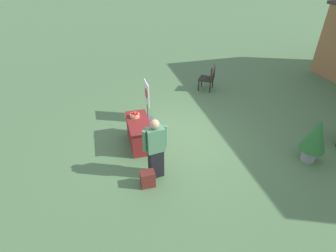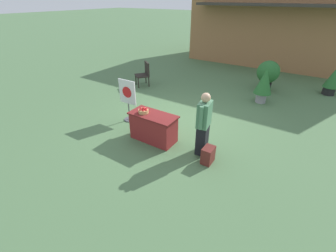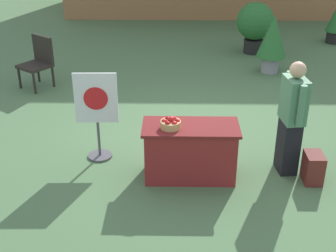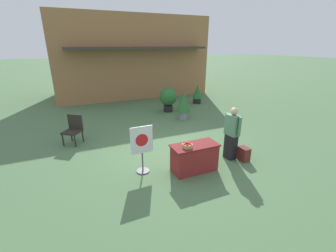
# 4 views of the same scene
# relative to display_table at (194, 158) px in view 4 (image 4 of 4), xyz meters

# --- Properties ---
(ground_plane) EXTENTS (120.00, 120.00, 0.00)m
(ground_plane) POSITION_rel_display_table_xyz_m (0.08, 1.17, -0.39)
(ground_plane) COLOR #4C7047
(storefront_building) EXTENTS (9.76, 5.12, 5.06)m
(storefront_building) POSITION_rel_display_table_xyz_m (1.17, 11.04, 2.14)
(storefront_building) COLOR #9E6B42
(storefront_building) RESTS_ON ground_plane
(display_table) EXTENTS (1.30, 0.61, 0.78)m
(display_table) POSITION_rel_display_table_xyz_m (0.00, 0.00, 0.00)
(display_table) COLOR maroon
(display_table) RESTS_ON ground_plane
(apple_basket) EXTENTS (0.27, 0.27, 0.16)m
(apple_basket) POSITION_rel_display_table_xyz_m (-0.27, -0.06, 0.46)
(apple_basket) COLOR tan
(apple_basket) RESTS_ON display_table
(person_visitor) EXTENTS (0.31, 0.61, 1.63)m
(person_visitor) POSITION_rel_display_table_xyz_m (1.37, 0.18, 0.43)
(person_visitor) COLOR black
(person_visitor) RESTS_ON ground_plane
(backpack) EXTENTS (0.24, 0.34, 0.42)m
(backpack) POSITION_rel_display_table_xyz_m (1.68, -0.10, -0.18)
(backpack) COLOR maroon
(backpack) RESTS_ON ground_plane
(poster_board) EXTENTS (0.62, 0.36, 1.33)m
(poster_board) POSITION_rel_display_table_xyz_m (-1.34, 0.51, 0.35)
(poster_board) COLOR #4C4C51
(poster_board) RESTS_ON ground_plane
(patio_chair) EXTENTS (0.77, 0.77, 1.03)m
(patio_chair) POSITION_rel_display_table_xyz_m (-2.97, 3.36, 0.17)
(patio_chair) COLOR #28231E
(patio_chair) RESTS_ON ground_plane
(potted_plant_near_right) EXTENTS (0.90, 0.90, 1.24)m
(potted_plant_near_right) POSITION_rel_display_table_xyz_m (1.70, 5.68, 0.34)
(potted_plant_near_right) COLOR black
(potted_plant_near_right) RESTS_ON ground_plane
(potted_plant_far_right) EXTENTS (0.56, 0.56, 1.10)m
(potted_plant_far_right) POSITION_rel_display_table_xyz_m (3.99, 6.59, 0.20)
(potted_plant_far_right) COLOR black
(potted_plant_far_right) RESTS_ON ground_plane
(potted_plant_near_left) EXTENTS (0.64, 0.64, 1.27)m
(potted_plant_near_left) POSITION_rel_display_table_xyz_m (1.86, 4.27, 0.35)
(potted_plant_near_left) COLOR gray
(potted_plant_near_left) RESTS_ON ground_plane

